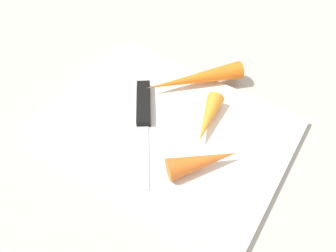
% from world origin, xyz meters
% --- Properties ---
extents(ground_plane, '(1.40, 1.40, 0.00)m').
position_xyz_m(ground_plane, '(0.00, 0.00, 0.00)').
color(ground_plane, '#ADA8A0').
extents(cutting_board, '(0.36, 0.26, 0.01)m').
position_xyz_m(cutting_board, '(0.00, 0.00, 0.01)').
color(cutting_board, white).
rests_on(cutting_board, ground_plane).
extents(knife, '(0.13, 0.17, 0.01)m').
position_xyz_m(knife, '(-0.05, 0.00, 0.02)').
color(knife, '#B7B7BC').
rests_on(knife, cutting_board).
extents(carrot_longest, '(0.13, 0.14, 0.03)m').
position_xyz_m(carrot_longest, '(-0.01, 0.10, 0.03)').
color(carrot_longest, orange).
rests_on(carrot_longest, cutting_board).
extents(carrot_shortest, '(0.05, 0.10, 0.03)m').
position_xyz_m(carrot_shortest, '(0.05, 0.04, 0.03)').
color(carrot_shortest, orange).
rests_on(carrot_shortest, cutting_board).
extents(carrot_medium, '(0.09, 0.10, 0.03)m').
position_xyz_m(carrot_medium, '(0.08, -0.04, 0.03)').
color(carrot_medium, orange).
rests_on(carrot_medium, cutting_board).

